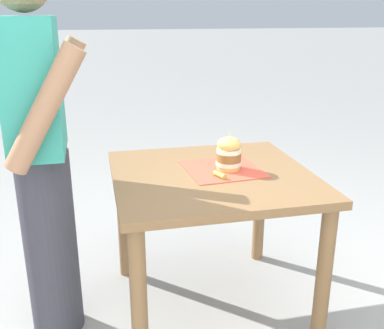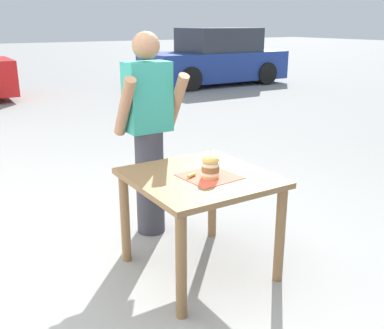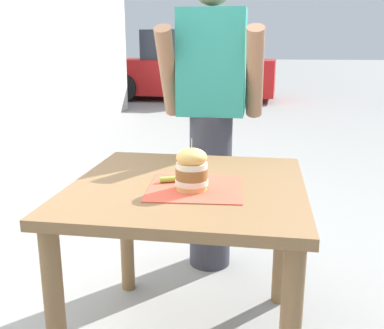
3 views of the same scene
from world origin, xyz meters
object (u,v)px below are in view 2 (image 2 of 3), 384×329
at_px(pickle_spear, 192,175).
at_px(diner_across_table, 149,133).
at_px(patio_table, 200,192).
at_px(sandwich, 211,166).
at_px(parked_car_near_curb, 215,59).

xyz_separation_m(pickle_spear, diner_across_table, (0.08, 0.79, 0.13)).
relative_size(patio_table, sandwich, 4.80).
distance_m(patio_table, sandwich, 0.23).
bearing_deg(pickle_spear, sandwich, -35.49).
distance_m(pickle_spear, diner_across_table, 0.80).
xyz_separation_m(patio_table, pickle_spear, (-0.08, -0.01, 0.14)).
bearing_deg(sandwich, parked_car_near_curb, 54.89).
bearing_deg(diner_across_table, patio_table, -90.22).
relative_size(pickle_spear, parked_car_near_curb, 0.02).
xyz_separation_m(pickle_spear, parked_car_near_curb, (6.14, 8.52, -0.04)).
relative_size(sandwich, diner_across_table, 0.12).
bearing_deg(parked_car_near_curb, sandwich, -125.11).
distance_m(diner_across_table, parked_car_near_curb, 9.83).
bearing_deg(diner_across_table, parked_car_near_curb, 51.88).
bearing_deg(diner_across_table, pickle_spear, -95.72).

